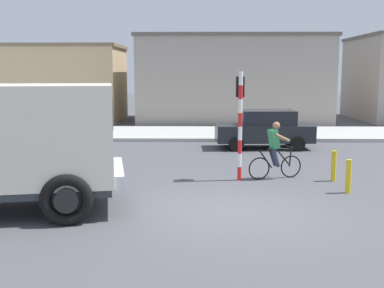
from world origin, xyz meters
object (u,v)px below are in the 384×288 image
Objects in this scene: cyclist at (275,150)px; bollard_near at (348,176)px; bollard_far at (334,166)px; traffic_light_pole at (240,110)px; car_red_near at (265,129)px.

cyclist reaches higher than bollard_near.
cyclist is 1.75m from bollard_far.
bollard_near is 1.40m from bollard_far.
traffic_light_pole is 3.56× the size of bollard_far.
cyclist is 0.54× the size of traffic_light_pole.
cyclist is 1.91× the size of bollard_far.
bollard_far is (2.75, -0.16, -1.62)m from traffic_light_pole.
bollard_near is at bearing -90.00° from bollard_far.
cyclist is 0.42× the size of car_red_near.
traffic_light_pole is at bearing -173.10° from cyclist.
bollard_far is (0.00, 1.40, 0.00)m from bollard_near.
bollard_near is at bearing -80.92° from car_red_near.
traffic_light_pole is 3.20m from bollard_far.
cyclist is 1.91× the size of bollard_near.
bollard_near and bollard_far have the same top height.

